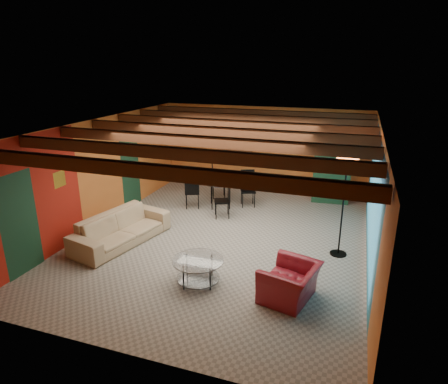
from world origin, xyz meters
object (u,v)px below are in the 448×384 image
at_px(sofa, 121,228).
at_px(potted_plant, 336,134).
at_px(armchair, 290,282).
at_px(dining_table, 220,189).
at_px(armoire, 333,172).
at_px(floor_lamp, 343,208).
at_px(coffee_table, 198,271).
at_px(vase, 220,169).

xyz_separation_m(sofa, potted_plant, (4.36, 4.53, 1.68)).
bearing_deg(potted_plant, armchair, -92.83).
xyz_separation_m(sofa, dining_table, (1.37, 2.99, 0.17)).
xyz_separation_m(armchair, armoire, (0.27, 5.54, 0.57)).
distance_m(floor_lamp, potted_plant, 3.66).
bearing_deg(armchair, armoire, -169.19).
height_order(armchair, coffee_table, armchair).
bearing_deg(potted_plant, armoire, 0.00).
xyz_separation_m(coffee_table, vase, (-0.98, 4.04, 0.89)).
bearing_deg(sofa, coffee_table, -101.13).
xyz_separation_m(armoire, vase, (-2.99, -1.54, 0.24)).
relative_size(coffee_table, floor_lamp, 0.45).
height_order(dining_table, armoire, armoire).
relative_size(dining_table, armoire, 1.13).
distance_m(armchair, vase, 4.90).
bearing_deg(dining_table, armoire, 27.22).
distance_m(sofa, vase, 3.38).
xyz_separation_m(coffee_table, dining_table, (-0.98, 4.04, 0.28)).
bearing_deg(sofa, armoire, -30.98).
xyz_separation_m(armchair, coffee_table, (-1.73, -0.04, -0.08)).
height_order(coffee_table, armoire, armoire).
bearing_deg(floor_lamp, vase, 150.12).
bearing_deg(armchair, vase, -132.24).
distance_m(armchair, dining_table, 4.84).
bearing_deg(potted_plant, vase, -152.78).
bearing_deg(armoire, sofa, -138.52).
height_order(sofa, dining_table, dining_table).
xyz_separation_m(sofa, vase, (1.37, 2.99, 0.79)).
relative_size(coffee_table, armoire, 0.54).
xyz_separation_m(potted_plant, vase, (-2.99, -1.54, -0.89)).
distance_m(dining_table, floor_lamp, 4.00).
bearing_deg(coffee_table, sofa, 155.92).
height_order(armchair, vase, vase).
xyz_separation_m(sofa, coffee_table, (2.35, -1.05, -0.10)).
distance_m(armoire, vase, 3.37).
bearing_deg(sofa, floor_lamp, -65.13).
xyz_separation_m(armchair, vase, (-2.71, 4.00, 0.81)).
bearing_deg(sofa, potted_plant, -30.98).
bearing_deg(armoire, potted_plant, 0.00).
distance_m(sofa, floor_lamp, 4.97).
bearing_deg(vase, armchair, -55.89).
relative_size(armoire, potted_plant, 3.80).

